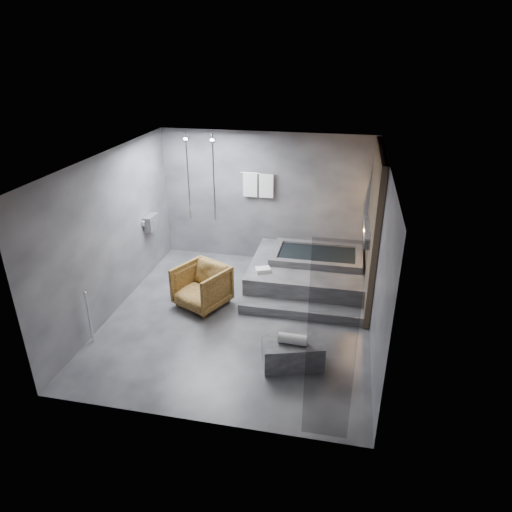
# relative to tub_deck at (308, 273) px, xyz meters

# --- Properties ---
(room) EXTENTS (5.00, 5.04, 2.82)m
(room) POSITION_rel_tub_deck_xyz_m (-0.65, -1.21, 1.48)
(room) COLOR #2E2E31
(room) RESTS_ON ground
(tub_deck) EXTENTS (2.20, 2.00, 0.50)m
(tub_deck) POSITION_rel_tub_deck_xyz_m (0.00, 0.00, 0.00)
(tub_deck) COLOR #333436
(tub_deck) RESTS_ON ground
(tub_step) EXTENTS (2.20, 0.36, 0.18)m
(tub_step) POSITION_rel_tub_deck_xyz_m (0.00, -1.18, -0.16)
(tub_step) COLOR #333436
(tub_step) RESTS_ON ground
(concrete_bench) EXTENTS (0.99, 0.73, 0.40)m
(concrete_bench) POSITION_rel_tub_deck_xyz_m (0.04, -2.57, -0.05)
(concrete_bench) COLOR #353437
(concrete_bench) RESTS_ON ground
(driftwood_chair) EXTENTS (1.12, 1.13, 0.78)m
(driftwood_chair) POSITION_rel_tub_deck_xyz_m (-1.81, -1.19, 0.14)
(driftwood_chair) COLOR #4A3012
(driftwood_chair) RESTS_ON ground
(rolled_towel) EXTENTS (0.43, 0.17, 0.15)m
(rolled_towel) POSITION_rel_tub_deck_xyz_m (0.03, -2.60, 0.23)
(rolled_towel) COLOR silver
(rolled_towel) RESTS_ON concrete_bench
(deck_towel) EXTENTS (0.32, 0.29, 0.07)m
(deck_towel) POSITION_rel_tub_deck_xyz_m (-0.79, -0.59, 0.29)
(deck_towel) COLOR white
(deck_towel) RESTS_ON tub_deck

